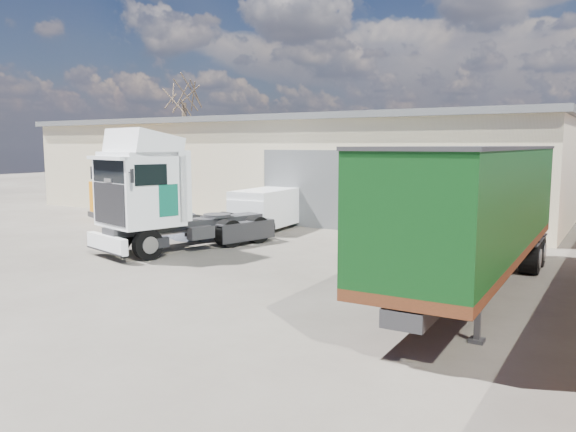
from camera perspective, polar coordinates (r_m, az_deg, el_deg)
The scene contains 8 objects.
ground at distance 17.33m, azimuth -9.71°, elevation -5.62°, with size 120.00×120.00×0.00m, color black.
warehouse at distance 33.45m, azimuth 0.51°, elevation 5.22°, with size 30.60×12.60×5.42m.
bare_tree at distance 44.00m, azimuth -10.56°, elevation 12.43°, with size 4.00×4.00×9.60m.
tractor_unit at distance 20.63m, azimuth -12.75°, elevation 1.55°, with size 4.08×6.88×4.39m.
box_trailer at distance 15.02m, azimuth 18.68°, elevation 1.08°, with size 2.63×11.44×3.79m.
panel_van at distance 25.55m, azimuth -2.06°, elevation 0.76°, with size 2.21×4.64×1.84m.
orange_skip at distance 30.97m, azimuth -17.25°, elevation 1.33°, with size 3.52×2.90×1.89m.
gravel_heap at distance 25.59m, azimuth -11.08°, elevation -0.37°, with size 6.09×5.29×1.09m.
Camera 1 is at (11.15, -12.70, 3.81)m, focal length 35.00 mm.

